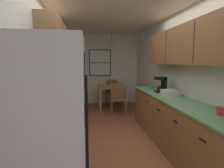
{
  "coord_description": "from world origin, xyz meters",
  "views": [
    {
      "loc": [
        -0.53,
        -2.99,
        1.55
      ],
      "look_at": [
        0.02,
        1.11,
        1.03
      ],
      "focal_mm": 28.79,
      "sensor_mm": 36.0,
      "label": 1
    }
  ],
  "objects": [
    {
      "name": "dish_towel",
      "position": [
        -0.64,
        -0.3,
        0.5
      ],
      "size": [
        0.02,
        0.16,
        0.24
      ],
      "primitive_type": "cube",
      "color": "white"
    },
    {
      "name": "counter_left",
      "position": [
        -1.0,
        0.83,
        0.45
      ],
      "size": [
        0.64,
        1.95,
        0.9
      ],
      "color": "brown",
      "rests_on": "ground"
    },
    {
      "name": "storage_canister",
      "position": [
        -1.0,
        0.01,
        1.01
      ],
      "size": [
        0.12,
        0.12,
        0.21
      ],
      "color": "red",
      "rests_on": "counter_left"
    },
    {
      "name": "microwave_over_range",
      "position": [
        -1.11,
        -0.46,
        1.71
      ],
      "size": [
        0.39,
        0.59,
        0.33
      ],
      "color": "black"
    },
    {
      "name": "counter_right",
      "position": [
        1.0,
        -0.02,
        0.45
      ],
      "size": [
        0.64,
        3.17,
        0.9
      ],
      "color": "brown",
      "rests_on": "ground"
    },
    {
      "name": "dish_rack",
      "position": [
        1.05,
        0.27,
        0.95
      ],
      "size": [
        0.28,
        0.34,
        0.1
      ],
      "primitive_type": "cube",
      "color": "silver",
      "rests_on": "counter_right"
    },
    {
      "name": "mug_by_coffeemaker",
      "position": [
        1.06,
        -1.05,
        0.95
      ],
      "size": [
        0.12,
        0.08,
        0.1
      ],
      "color": "#BF3F33",
      "rests_on": "counter_right"
    },
    {
      "name": "coffee_maker",
      "position": [
        1.02,
        0.62,
        1.07
      ],
      "size": [
        0.22,
        0.18,
        0.33
      ],
      "color": "black",
      "rests_on": "counter_right"
    },
    {
      "name": "mug_spare",
      "position": [
        0.97,
        1.1,
        0.95
      ],
      "size": [
        0.11,
        0.08,
        0.09
      ],
      "color": "#3F7F4C",
      "rests_on": "counter_right"
    },
    {
      "name": "dining_chair_far",
      "position": [
        0.32,
        3.43,
        0.5
      ],
      "size": [
        0.43,
        0.43,
        0.9
      ],
      "color": "brown",
      "rests_on": "ground"
    },
    {
      "name": "wall_back",
      "position": [
        0.0,
        3.65,
        1.27
      ],
      "size": [
        4.4,
        0.1,
        2.55
      ],
      "primitive_type": "cube",
      "color": "silver",
      "rests_on": "ground"
    },
    {
      "name": "stove_range",
      "position": [
        -0.99,
        -0.46,
        0.47
      ],
      "size": [
        0.66,
        0.63,
        1.1
      ],
      "color": "black",
      "rests_on": "ground"
    },
    {
      "name": "wall_left",
      "position": [
        -1.35,
        1.0,
        1.27
      ],
      "size": [
        0.1,
        9.0,
        2.55
      ],
      "primitive_type": "cube",
      "color": "silver",
      "rests_on": "ground"
    },
    {
      "name": "back_window",
      "position": [
        -0.09,
        3.58,
        1.5
      ],
      "size": [
        0.8,
        0.05,
        0.96
      ],
      "color": "brown"
    },
    {
      "name": "dining_chair_near",
      "position": [
        0.32,
        2.17,
        0.5
      ],
      "size": [
        0.41,
        0.41,
        0.9
      ],
      "color": "brown",
      "rests_on": "ground"
    },
    {
      "name": "upper_cabinets_left",
      "position": [
        -1.14,
        0.78,
        1.93
      ],
      "size": [
        0.33,
        2.03,
        0.72
      ],
      "color": "brown"
    },
    {
      "name": "ground_plane",
      "position": [
        0.0,
        1.0,
        0.0
      ],
      "size": [
        12.0,
        12.0,
        0.0
      ],
      "primitive_type": "plane",
      "color": "brown"
    },
    {
      "name": "pendant_light",
      "position": [
        0.23,
        2.8,
        2.1
      ],
      "size": [
        0.3,
        0.3,
        0.5
      ],
      "color": "black"
    },
    {
      "name": "trash_bin",
      "position": [
        -0.7,
        2.01,
        0.32
      ],
      "size": [
        0.32,
        0.32,
        0.64
      ],
      "primitive_type": "cylinder",
      "color": "#3F3F42",
      "rests_on": "ground"
    },
    {
      "name": "wall_right",
      "position": [
        1.35,
        1.0,
        1.27
      ],
      "size": [
        0.1,
        9.0,
        2.55
      ],
      "primitive_type": "cube",
      "color": "silver",
      "rests_on": "ground"
    },
    {
      "name": "upper_cabinets_right",
      "position": [
        1.14,
        -0.07,
        1.83
      ],
      "size": [
        0.33,
        2.85,
        0.66
      ],
      "color": "brown"
    },
    {
      "name": "dining_table",
      "position": [
        0.23,
        2.8,
        0.63
      ],
      "size": [
        0.87,
        0.85,
        0.75
      ],
      "color": "#A87F51",
      "rests_on": "ground"
    },
    {
      "name": "ceiling_slab",
      "position": [
        0.0,
        1.0,
        2.59
      ],
      "size": [
        4.4,
        9.0,
        0.08
      ],
      "primitive_type": "cube",
      "color": "white"
    },
    {
      "name": "refrigerator",
      "position": [
        -0.93,
        -1.17,
        0.89
      ],
      "size": [
        0.76,
        0.76,
        1.79
      ],
      "color": "silver",
      "rests_on": "ground"
    }
  ]
}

